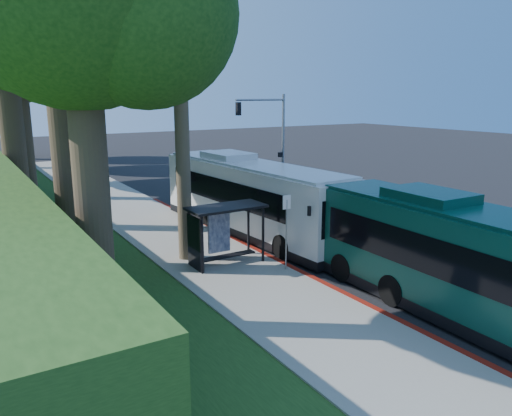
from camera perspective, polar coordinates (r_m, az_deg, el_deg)
ground at (r=27.19m, az=6.71°, el=-2.13°), size 140.00×140.00×0.00m
sidewalk at (r=23.50m, az=-7.46°, el=-4.42°), size 4.50×70.00×0.12m
red_curb at (r=21.24m, az=2.75°, el=-6.21°), size 0.25×30.00×0.13m
grass_verge at (r=26.69m, az=-23.25°, el=-3.34°), size 8.00×70.00×0.06m
bus_shelter at (r=20.56m, az=-4.20°, el=-1.81°), size 3.20×1.51×2.55m
stop_sign_pole at (r=19.65m, az=3.50°, el=-1.66°), size 0.35×0.06×3.17m
traffic_signal_pole at (r=36.68m, az=1.81°, el=8.87°), size 4.10×0.30×7.00m
tree_2 at (r=36.95m, az=-25.74°, el=17.08°), size 8.82×8.40×15.12m
tree_4 at (r=52.82m, az=-27.13°, el=14.51°), size 8.40×8.00×14.14m
tree_5 at (r=60.84m, az=-26.79°, el=13.44°), size 7.35×7.00×12.86m
white_bus at (r=25.50m, az=-0.69°, el=1.42°), size 3.62×13.43×3.96m
teal_bus at (r=16.86m, az=24.00°, el=-5.95°), size 3.11×13.10×3.89m
pickup at (r=31.65m, az=0.93°, el=1.38°), size 3.63×5.38×1.37m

